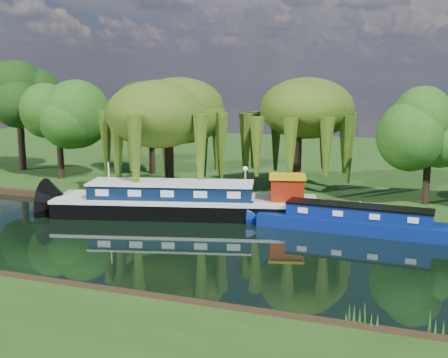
% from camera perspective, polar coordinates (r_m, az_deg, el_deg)
% --- Properties ---
extents(ground, '(120.00, 120.00, 0.00)m').
position_cam_1_polar(ground, '(31.99, -4.62, -6.70)').
color(ground, black).
extents(far_bank, '(120.00, 52.00, 0.45)m').
position_cam_1_polar(far_bank, '(63.73, 8.34, 1.87)').
color(far_bank, '#203D10').
rests_on(far_bank, ground).
extents(dutch_barge, '(18.32, 8.56, 3.77)m').
position_cam_1_polar(dutch_barge, '(38.57, -3.70, -2.34)').
color(dutch_barge, black).
rests_on(dutch_barge, ground).
extents(narrowboat, '(12.46, 2.53, 1.81)m').
position_cam_1_polar(narrowboat, '(35.35, 13.43, -4.24)').
color(narrowboat, navy).
rests_on(narrowboat, ground).
extents(red_dinghy, '(3.76, 2.96, 0.71)m').
position_cam_1_polar(red_dinghy, '(40.35, -13.15, -3.39)').
color(red_dinghy, maroon).
rests_on(red_dinghy, ground).
extents(willow_left, '(7.02, 7.02, 8.42)m').
position_cam_1_polar(willow_left, '(42.76, -5.67, 6.47)').
color(willow_left, black).
rests_on(willow_left, far_bank).
extents(willow_right, '(6.61, 6.61, 8.05)m').
position_cam_1_polar(willow_right, '(43.92, 7.51, 6.22)').
color(willow_right, black).
rests_on(willow_right, far_bank).
extents(tree_far_left, '(5.24, 5.24, 8.43)m').
position_cam_1_polar(tree_far_left, '(52.09, -16.48, 6.38)').
color(tree_far_left, black).
rests_on(tree_far_left, far_bank).
extents(tree_far_back, '(5.67, 5.67, 9.54)m').
position_cam_1_polar(tree_far_back, '(58.09, -20.12, 7.39)').
color(tree_far_back, black).
rests_on(tree_far_back, far_bank).
extents(tree_far_mid, '(4.78, 4.78, 7.81)m').
position_cam_1_polar(tree_far_mid, '(52.88, -7.40, 6.35)').
color(tree_far_mid, black).
rests_on(tree_far_mid, far_bank).
extents(tree_far_right, '(4.36, 4.36, 7.13)m').
position_cam_1_polar(tree_far_right, '(41.89, 20.14, 4.20)').
color(tree_far_right, black).
rests_on(tree_far_right, far_bank).
extents(lamppost, '(0.36, 0.36, 2.56)m').
position_cam_1_polar(lamppost, '(40.80, 2.18, 0.49)').
color(lamppost, silver).
rests_on(lamppost, far_bank).
extents(mooring_posts, '(19.16, 0.16, 1.00)m').
position_cam_1_polar(mooring_posts, '(39.46, -0.17, -2.01)').
color(mooring_posts, silver).
rests_on(mooring_posts, far_bank).
extents(reeds_near, '(33.70, 1.50, 1.10)m').
position_cam_1_polar(reeds_near, '(22.79, 3.24, -12.30)').
color(reeds_near, '#235316').
rests_on(reeds_near, ground).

